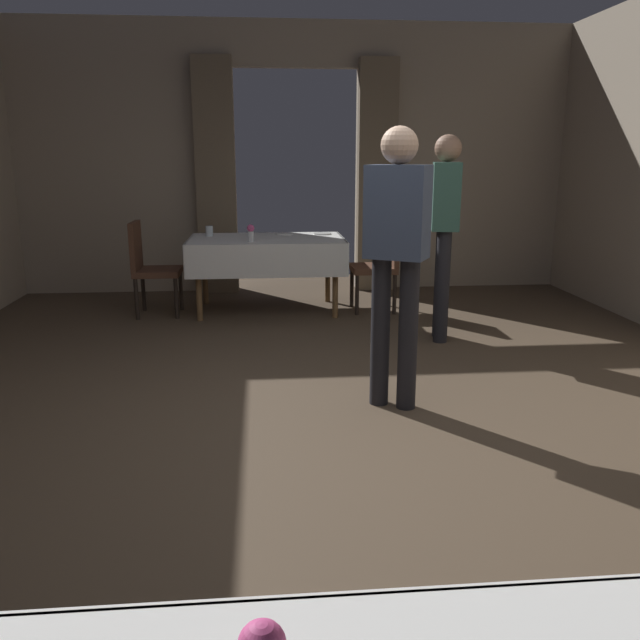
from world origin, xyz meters
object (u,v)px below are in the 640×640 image
object	(u,v)px
person_diner_standing_aside	(397,246)
plate_mid_b	(284,234)
dining_table_mid	(267,248)
chair_mid_right	(381,261)
person_waiter_by_doorway	(445,221)
chair_mid_left	(149,264)
flower_vase_mid	(251,232)
glass_mid_c	(209,231)
plate_mid_d	(322,234)

from	to	relation	value
person_diner_standing_aside	plate_mid_b	bearing A→B (deg)	100.96
dining_table_mid	plate_mid_b	distance (m)	0.35
chair_mid_right	person_waiter_by_doorway	bearing A→B (deg)	-74.07
chair_mid_left	person_waiter_by_doorway	distance (m)	2.92
flower_vase_mid	person_waiter_by_doorway	xyz separation A→B (m)	(1.63, -0.91, 0.18)
chair_mid_left	person_diner_standing_aside	distance (m)	3.29
plate_mid_b	person_waiter_by_doorway	bearing A→B (deg)	-48.70
chair_mid_right	plate_mid_b	bearing A→B (deg)	160.20
dining_table_mid	person_waiter_by_doorway	bearing A→B (deg)	-39.02
chair_mid_right	person_waiter_by_doorway	world-z (taller)	person_waiter_by_doorway
chair_mid_right	chair_mid_left	size ratio (longest dim) A/B	1.00
flower_vase_mid	person_diner_standing_aside	bearing A→B (deg)	-69.18
flower_vase_mid	person_waiter_by_doorway	bearing A→B (deg)	-29.18
chair_mid_left	plate_mid_b	bearing A→B (deg)	14.28
person_diner_standing_aside	flower_vase_mid	bearing A→B (deg)	110.82
dining_table_mid	flower_vase_mid	world-z (taller)	flower_vase_mid
flower_vase_mid	glass_mid_c	world-z (taller)	flower_vase_mid
dining_table_mid	chair_mid_right	xyz separation A→B (m)	(1.16, -0.08, -0.14)
flower_vase_mid	glass_mid_c	size ratio (longest dim) A/B	1.57
plate_mid_b	person_diner_standing_aside	size ratio (longest dim) A/B	0.10
person_waiter_by_doorway	plate_mid_d	bearing A→B (deg)	121.35
flower_vase_mid	plate_mid_d	distance (m)	0.93
person_waiter_by_doorway	chair_mid_left	bearing A→B (deg)	156.94
person_waiter_by_doorway	person_diner_standing_aside	distance (m)	1.65
chair_mid_left	person_diner_standing_aside	world-z (taller)	person_diner_standing_aside
dining_table_mid	chair_mid_right	distance (m)	1.17
glass_mid_c	flower_vase_mid	bearing A→B (deg)	-48.59
chair_mid_right	chair_mid_left	world-z (taller)	same
flower_vase_mid	plate_mid_d	world-z (taller)	flower_vase_mid
plate_mid_b	person_waiter_by_doorway	xyz separation A→B (m)	(1.29, -1.47, 0.27)
glass_mid_c	person_diner_standing_aside	xyz separation A→B (m)	(1.34, -2.89, 0.22)
glass_mid_c	plate_mid_d	size ratio (longest dim) A/B	0.56
glass_mid_c	person_diner_standing_aside	distance (m)	3.19
dining_table_mid	glass_mid_c	distance (m)	0.63
chair_mid_right	plate_mid_b	distance (m)	1.06
plate_mid_d	person_diner_standing_aside	bearing A→B (deg)	-86.62
dining_table_mid	chair_mid_right	bearing A→B (deg)	-3.97
glass_mid_c	person_waiter_by_doorway	size ratio (longest dim) A/B	0.06
chair_mid_right	glass_mid_c	xyz separation A→B (m)	(-1.74, 0.28, 0.29)
glass_mid_c	plate_mid_d	xyz separation A→B (m)	(1.17, 0.06, -0.05)
plate_mid_d	person_diner_standing_aside	distance (m)	2.97
dining_table_mid	plate_mid_b	xyz separation A→B (m)	(0.19, 0.27, 0.10)
chair_mid_left	person_diner_standing_aside	bearing A→B (deg)	-53.65
chair_mid_left	flower_vase_mid	bearing A→B (deg)	-11.95
chair_mid_right	person_diner_standing_aside	size ratio (longest dim) A/B	0.54
chair_mid_right	person_diner_standing_aside	bearing A→B (deg)	-98.67
dining_table_mid	flower_vase_mid	size ratio (longest dim) A/B	9.41
flower_vase_mid	plate_mid_b	distance (m)	0.66
plate_mid_b	chair_mid_right	bearing A→B (deg)	-19.80
person_waiter_by_doorway	person_diner_standing_aside	bearing A→B (deg)	-115.69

